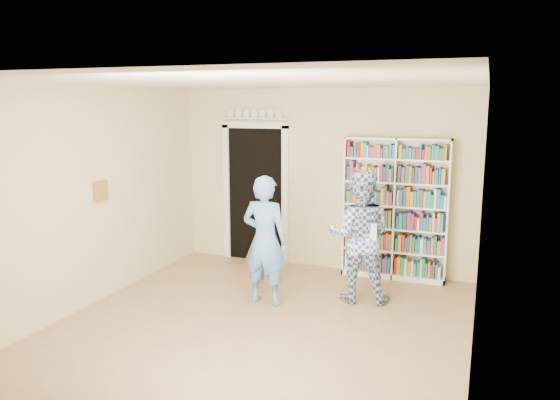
# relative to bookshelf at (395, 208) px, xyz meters

# --- Properties ---
(floor) EXTENTS (5.00, 5.00, 0.00)m
(floor) POSITION_rel_bookshelf_xyz_m (-1.11, -2.34, -1.01)
(floor) COLOR #977149
(floor) RESTS_ON ground
(ceiling) EXTENTS (5.00, 5.00, 0.00)m
(ceiling) POSITION_rel_bookshelf_xyz_m (-1.11, -2.34, 1.69)
(ceiling) COLOR white
(ceiling) RESTS_ON wall_back
(wall_back) EXTENTS (4.50, 0.00, 4.50)m
(wall_back) POSITION_rel_bookshelf_xyz_m (-1.11, 0.16, 0.34)
(wall_back) COLOR beige
(wall_back) RESTS_ON floor
(wall_left) EXTENTS (0.00, 5.00, 5.00)m
(wall_left) POSITION_rel_bookshelf_xyz_m (-3.36, -2.34, 0.34)
(wall_left) COLOR beige
(wall_left) RESTS_ON floor
(wall_right) EXTENTS (0.00, 5.00, 5.00)m
(wall_right) POSITION_rel_bookshelf_xyz_m (1.14, -2.34, 0.34)
(wall_right) COLOR beige
(wall_right) RESTS_ON floor
(bookshelf) EXTENTS (1.46, 0.27, 2.01)m
(bookshelf) POSITION_rel_bookshelf_xyz_m (0.00, 0.00, 0.00)
(bookshelf) COLOR white
(bookshelf) RESTS_ON floor
(doorway) EXTENTS (1.10, 0.08, 2.43)m
(doorway) POSITION_rel_bookshelf_xyz_m (-2.21, 0.13, 0.16)
(doorway) COLOR black
(doorway) RESTS_ON floor
(wall_art) EXTENTS (0.03, 0.25, 0.25)m
(wall_art) POSITION_rel_bookshelf_xyz_m (-3.34, -2.14, 0.39)
(wall_art) COLOR brown
(wall_art) RESTS_ON wall_left
(man_blue) EXTENTS (0.61, 0.42, 1.62)m
(man_blue) POSITION_rel_bookshelf_xyz_m (-1.34, -1.60, -0.20)
(man_blue) COLOR #5D8FCF
(man_blue) RESTS_ON floor
(man_plaid) EXTENTS (0.91, 0.76, 1.68)m
(man_plaid) POSITION_rel_bookshelf_xyz_m (-0.27, -1.08, -0.18)
(man_plaid) COLOR #2C4888
(man_plaid) RESTS_ON floor
(paper_sheet) EXTENTS (0.19, 0.01, 0.27)m
(paper_sheet) POSITION_rel_bookshelf_xyz_m (-0.11, -1.26, -0.10)
(paper_sheet) COLOR white
(paper_sheet) RESTS_ON man_plaid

